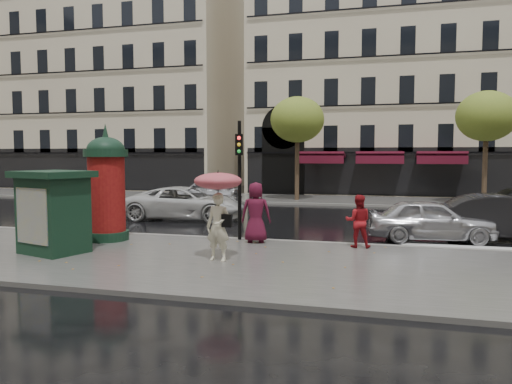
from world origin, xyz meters
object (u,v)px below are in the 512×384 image
(morris_column, at_px, (107,185))
(car_darkgrey, at_px, (505,218))
(woman_red, at_px, (358,221))
(man_burgundy, at_px, (256,212))
(woman_umbrella, at_px, (218,201))
(car_far_silver, at_px, (203,192))
(newsstand, at_px, (53,211))
(traffic_light, at_px, (239,168))
(car_white, at_px, (185,203))
(car_silver, at_px, (431,220))

(morris_column, bearing_deg, car_darkgrey, 17.62)
(woman_red, height_order, car_darkgrey, woman_red)
(man_burgundy, bearing_deg, woman_red, 170.57)
(woman_umbrella, xyz_separation_m, morris_column, (-4.74, 2.15, 0.24))
(car_darkgrey, relative_size, car_far_silver, 1.09)
(newsstand, bearing_deg, woman_umbrella, 2.63)
(man_burgundy, relative_size, morris_column, 0.51)
(man_burgundy, xyz_separation_m, morris_column, (-4.97, -0.86, 0.88))
(woman_red, bearing_deg, newsstand, 17.12)
(woman_red, relative_size, traffic_light, 0.41)
(woman_umbrella, height_order, woman_red, woman_umbrella)
(man_burgundy, bearing_deg, morris_column, 0.38)
(woman_red, xyz_separation_m, car_darkgrey, (4.81, 3.29, -0.14))
(car_white, bearing_deg, woman_red, -128.94)
(man_burgundy, xyz_separation_m, car_white, (-4.89, 5.54, -0.35))
(woman_red, xyz_separation_m, morris_column, (-8.27, -0.86, 1.06))
(car_darkgrey, bearing_deg, car_silver, 102.73)
(car_white, relative_size, car_far_silver, 1.23)
(woman_red, distance_m, car_silver, 3.44)
(woman_umbrella, bearing_deg, woman_red, 40.46)
(car_silver, height_order, car_far_silver, car_far_silver)
(man_burgundy, relative_size, newsstand, 0.82)
(traffic_light, height_order, car_far_silver, traffic_light)
(woman_umbrella, height_order, car_white, woman_umbrella)
(woman_umbrella, bearing_deg, car_silver, 43.46)
(man_burgundy, height_order, newsstand, newsstand)
(man_burgundy, distance_m, car_darkgrey, 8.76)
(car_darkgrey, bearing_deg, traffic_light, 104.42)
(morris_column, relative_size, car_white, 0.71)
(traffic_light, bearing_deg, woman_umbrella, -82.60)
(woman_umbrella, xyz_separation_m, newsstand, (-5.03, -0.23, -0.40))
(car_white, height_order, car_far_silver, car_white)
(woman_umbrella, bearing_deg, traffic_light, 97.40)
(woman_umbrella, relative_size, car_far_silver, 0.56)
(woman_red, relative_size, morris_column, 0.42)
(woman_red, bearing_deg, traffic_light, -8.30)
(newsstand, xyz_separation_m, car_darkgrey, (13.37, 6.53, -0.55))
(morris_column, height_order, traffic_light, traffic_light)
(traffic_light, bearing_deg, newsstand, -142.22)
(car_darkgrey, distance_m, car_white, 13.19)
(woman_red, distance_m, newsstand, 9.16)
(woman_umbrella, distance_m, man_burgundy, 3.08)
(car_silver, xyz_separation_m, car_darkgrey, (2.49, 0.76, 0.07))
(man_burgundy, bearing_deg, car_white, -58.00)
(woman_umbrella, relative_size, car_darkgrey, 0.51)
(car_silver, height_order, car_white, car_white)
(car_silver, relative_size, car_far_silver, 0.97)
(woman_red, xyz_separation_m, man_burgundy, (-3.30, 0.00, 0.17))
(morris_column, bearing_deg, newsstand, -96.86)
(man_burgundy, distance_m, morris_column, 5.12)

